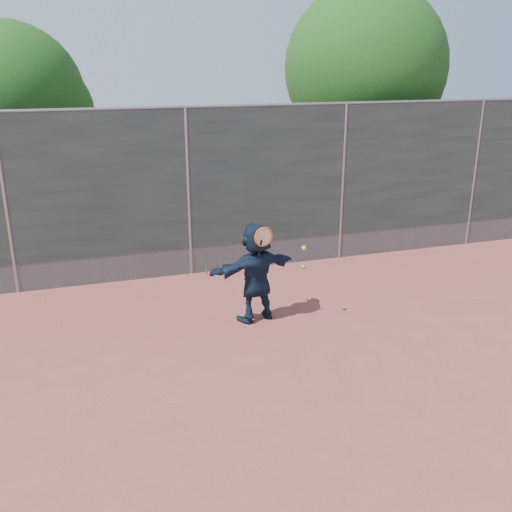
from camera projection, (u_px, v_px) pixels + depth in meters
name	position (u px, v px, depth m)	size (l,w,h in m)	color
ground	(245.00, 364.00, 7.42)	(80.00, 80.00, 0.00)	#9E4C42
player	(256.00, 272.00, 8.48)	(1.41, 0.45, 1.52)	#132134
ball_ground	(303.00, 267.00, 10.80)	(0.07, 0.07, 0.07)	#ACE031
fence	(188.00, 189.00, 10.06)	(20.00, 0.06, 3.03)	#38423D
swing_action	(267.00, 239.00, 8.14)	(0.78, 0.18, 0.51)	orange
tree_right	(371.00, 72.00, 12.80)	(3.78, 3.60, 5.39)	#382314
tree_left	(18.00, 102.00, 11.55)	(3.15, 3.00, 4.53)	#382314
weed_clump	(208.00, 267.00, 10.51)	(0.68, 0.07, 0.30)	#387226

